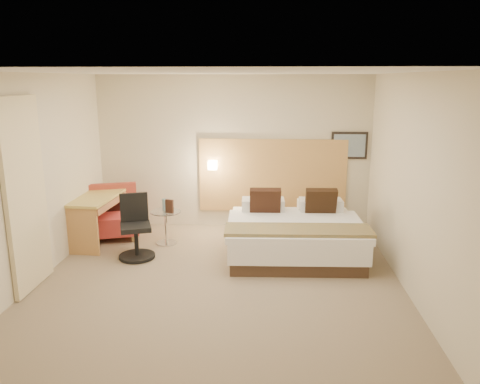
# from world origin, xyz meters

# --- Properties ---
(floor) EXTENTS (4.80, 5.00, 0.02)m
(floor) POSITION_xyz_m (0.00, 0.00, -0.01)
(floor) COLOR #7F6D55
(floor) RESTS_ON ground
(ceiling) EXTENTS (4.80, 5.00, 0.02)m
(ceiling) POSITION_xyz_m (0.00, 0.00, 2.71)
(ceiling) COLOR white
(ceiling) RESTS_ON floor
(wall_back) EXTENTS (4.80, 0.02, 2.70)m
(wall_back) POSITION_xyz_m (0.00, 2.51, 1.35)
(wall_back) COLOR beige
(wall_back) RESTS_ON floor
(wall_front) EXTENTS (4.80, 0.02, 2.70)m
(wall_front) POSITION_xyz_m (0.00, -2.51, 1.35)
(wall_front) COLOR beige
(wall_front) RESTS_ON floor
(wall_left) EXTENTS (0.02, 5.00, 2.70)m
(wall_left) POSITION_xyz_m (-2.41, 0.00, 1.35)
(wall_left) COLOR beige
(wall_left) RESTS_ON floor
(wall_right) EXTENTS (0.02, 5.00, 2.70)m
(wall_right) POSITION_xyz_m (2.41, 0.00, 1.35)
(wall_right) COLOR beige
(wall_right) RESTS_ON floor
(headboard_panel) EXTENTS (2.60, 0.04, 1.30)m
(headboard_panel) POSITION_xyz_m (0.70, 2.47, 0.95)
(headboard_panel) COLOR tan
(headboard_panel) RESTS_ON wall_back
(art_frame) EXTENTS (0.62, 0.03, 0.47)m
(art_frame) POSITION_xyz_m (2.02, 2.48, 1.50)
(art_frame) COLOR black
(art_frame) RESTS_ON wall_back
(art_canvas) EXTENTS (0.54, 0.01, 0.39)m
(art_canvas) POSITION_xyz_m (2.02, 2.46, 1.50)
(art_canvas) COLOR slate
(art_canvas) RESTS_ON wall_back
(lamp_arm) EXTENTS (0.02, 0.12, 0.02)m
(lamp_arm) POSITION_xyz_m (-0.35, 2.42, 1.15)
(lamp_arm) COLOR white
(lamp_arm) RESTS_ON wall_back
(lamp_shade) EXTENTS (0.15, 0.15, 0.15)m
(lamp_shade) POSITION_xyz_m (-0.35, 2.36, 1.15)
(lamp_shade) COLOR beige
(lamp_shade) RESTS_ON wall_back
(curtain) EXTENTS (0.06, 0.90, 2.42)m
(curtain) POSITION_xyz_m (-2.36, -0.25, 1.22)
(curtain) COLOR beige
(curtain) RESTS_ON wall_left
(bottle_a) EXTENTS (0.08, 0.08, 0.20)m
(bottle_a) POSITION_xyz_m (-1.05, 1.53, 0.64)
(bottle_a) COLOR #7EAFC3
(bottle_a) RESTS_ON side_table
(bottle_b) EXTENTS (0.08, 0.08, 0.20)m
(bottle_b) POSITION_xyz_m (-1.03, 1.51, 0.64)
(bottle_b) COLOR #97D3EA
(bottle_b) RESTS_ON side_table
(menu_folder) EXTENTS (0.14, 0.09, 0.22)m
(menu_folder) POSITION_xyz_m (-0.93, 1.40, 0.65)
(menu_folder) COLOR #3C2218
(menu_folder) RESTS_ON side_table
(bed) EXTENTS (2.06, 2.01, 0.97)m
(bed) POSITION_xyz_m (1.03, 1.19, 0.32)
(bed) COLOR #3D2A1E
(bed) RESTS_ON floor
(lounge_chair) EXTENTS (1.00, 0.94, 0.87)m
(lounge_chair) POSITION_xyz_m (-1.99, 1.78, 0.35)
(lounge_chair) COLOR tan
(lounge_chair) RESTS_ON floor
(side_table) EXTENTS (0.63, 0.63, 0.54)m
(side_table) POSITION_xyz_m (-1.01, 1.47, 0.30)
(side_table) COLOR silver
(side_table) RESTS_ON floor
(desk) EXTENTS (0.65, 1.29, 0.78)m
(desk) POSITION_xyz_m (-2.11, 1.47, 0.62)
(desk) COLOR tan
(desk) RESTS_ON floor
(desk_chair) EXTENTS (0.68, 0.68, 0.95)m
(desk_chair) POSITION_xyz_m (-1.33, 0.86, 0.39)
(desk_chair) COLOR black
(desk_chair) RESTS_ON floor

